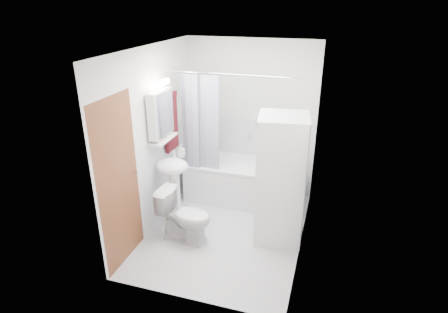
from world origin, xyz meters
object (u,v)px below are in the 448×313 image
(sink, at_px, (173,176))
(bathtub, at_px, (240,179))
(washer_dryer, at_px, (280,180))
(toilet, at_px, (185,216))

(sink, bearing_deg, bathtub, 51.40)
(bathtub, relative_size, washer_dryer, 0.97)
(bathtub, xyz_separation_m, sink, (-0.70, -0.88, 0.37))
(sink, distance_m, washer_dryer, 1.44)
(sink, xyz_separation_m, washer_dryer, (1.43, 0.06, 0.13))
(bathtub, height_order, sink, sink)
(sink, height_order, toilet, sink)
(sink, relative_size, washer_dryer, 0.63)
(washer_dryer, bearing_deg, bathtub, 124.00)
(bathtub, distance_m, toilet, 1.30)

